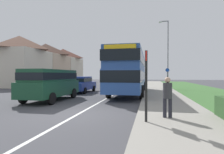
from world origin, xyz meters
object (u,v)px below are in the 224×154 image
double_decker_bus (129,71)px  bus_stop_sign (146,81)px  street_lamp_mid (167,50)px  parked_car_blue (81,84)px  cycle_route_sign (167,78)px  parked_van_dark_green (51,82)px  pedestrian_at_stop (168,95)px

double_decker_bus → bus_stop_sign: bearing=-80.5°
double_decker_bus → street_lamp_mid: 8.11m
parked_car_blue → street_lamp_mid: (8.78, 6.08, 3.85)m
double_decker_bus → cycle_route_sign: bearing=54.4°
parked_car_blue → bus_stop_sign: (6.56, -10.66, 0.66)m
cycle_route_sign → street_lamp_mid: size_ratio=0.30×
double_decker_bus → parked_van_dark_green: size_ratio=2.17×
double_decker_bus → parked_car_blue: bearing=173.6°
parked_van_dark_green → cycle_route_sign: bearing=50.9°
parked_van_dark_green → pedestrian_at_stop: 8.33m
parked_van_dark_green → bus_stop_sign: bearing=-37.1°
double_decker_bus → cycle_route_sign: 6.61m
pedestrian_at_stop → cycle_route_sign: bearing=84.8°
parked_car_blue → street_lamp_mid: bearing=34.7°
parked_van_dark_green → cycle_route_sign: size_ratio=2.01×
bus_stop_sign → parked_van_dark_green: bearing=142.9°
parked_car_blue → bus_stop_sign: 12.53m
double_decker_bus → street_lamp_mid: (3.91, 6.62, 2.59)m
cycle_route_sign → street_lamp_mid: street_lamp_mid is taller
parked_car_blue → pedestrian_at_stop: pedestrian_at_stop is taller
parked_car_blue → bus_stop_sign: bus_stop_sign is taller
parked_van_dark_green → cycle_route_sign: 13.62m
double_decker_bus → pedestrian_at_stop: double_decker_bus is taller
double_decker_bus → street_lamp_mid: size_ratio=1.32×
pedestrian_at_stop → street_lamp_mid: 16.44m
parked_van_dark_green → parked_car_blue: size_ratio=1.15×
parked_car_blue → bus_stop_sign: bearing=-58.4°
pedestrian_at_stop → street_lamp_mid: bearing=84.9°
bus_stop_sign → street_lamp_mid: street_lamp_mid is taller
parked_van_dark_green → parked_car_blue: bearing=90.9°
bus_stop_sign → street_lamp_mid: 17.18m
pedestrian_at_stop → street_lamp_mid: size_ratio=0.20×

